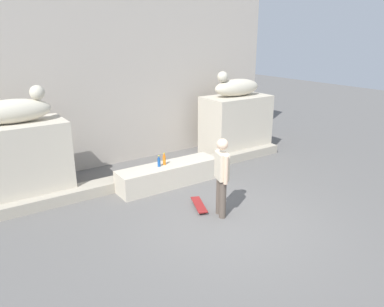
{
  "coord_description": "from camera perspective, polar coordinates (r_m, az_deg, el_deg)",
  "views": [
    {
      "loc": [
        -4.36,
        -5.06,
        3.65
      ],
      "look_at": [
        0.03,
        1.35,
        1.1
      ],
      "focal_mm": 34.53,
      "sensor_mm": 36.0,
      "label": 1
    }
  ],
  "objects": [
    {
      "name": "ground_plane",
      "position": [
        7.61,
        5.65,
        -10.57
      ],
      "size": [
        40.0,
        40.0,
        0.0
      ],
      "primitive_type": "plane",
      "color": "#605E5B"
    },
    {
      "name": "facade_wall",
      "position": [
        10.92,
        -11.05,
        13.44
      ],
      "size": [
        9.94,
        0.6,
        5.62
      ],
      "primitive_type": "cube",
      "color": "#B9AFA3",
      "rests_on": "ground_plane"
    },
    {
      "name": "pedestal_left",
      "position": [
        9.07,
        -25.04,
        -1.27
      ],
      "size": [
        2.08,
        1.17,
        1.79
      ],
      "primitive_type": "cube",
      "color": "beige",
      "rests_on": "ground_plane"
    },
    {
      "name": "pedestal_right",
      "position": [
        11.71,
        6.74,
        4.46
      ],
      "size": [
        2.08,
        1.17,
        1.79
      ],
      "primitive_type": "cube",
      "color": "beige",
      "rests_on": "ground_plane"
    },
    {
      "name": "statue_reclining_left",
      "position": [
        8.78,
        -25.83,
        6.06
      ],
      "size": [
        1.62,
        0.62,
        0.78
      ],
      "rotation": [
        0.0,
        0.0,
        -0.04
      ],
      "color": "beige",
      "rests_on": "pedestal_left"
    },
    {
      "name": "statue_reclining_right",
      "position": [
        11.47,
        6.82,
        10.18
      ],
      "size": [
        1.62,
        0.63,
        0.78
      ],
      "rotation": [
        0.0,
        0.0,
        3.1
      ],
      "color": "beige",
      "rests_on": "pedestal_right"
    },
    {
      "name": "ledge_block",
      "position": [
        9.24,
        -3.67,
        -3.3
      ],
      "size": [
        2.63,
        0.68,
        0.55
      ],
      "primitive_type": "cube",
      "color": "beige",
      "rests_on": "ground_plane"
    },
    {
      "name": "skater",
      "position": [
        7.5,
        4.61,
        -3.22
      ],
      "size": [
        0.31,
        0.52,
        1.67
      ],
      "rotation": [
        0.0,
        0.0,
        4.38
      ],
      "color": "brown",
      "rests_on": "ground_plane"
    },
    {
      "name": "skateboard",
      "position": [
        8.16,
        1.08,
        -7.91
      ],
      "size": [
        0.48,
        0.82,
        0.08
      ],
      "rotation": [
        0.0,
        0.0,
        4.33
      ],
      "color": "maroon",
      "rests_on": "ground_plane"
    },
    {
      "name": "bottle_orange",
      "position": [
        9.1,
        -4.31,
        -0.98
      ],
      "size": [
        0.08,
        0.08,
        0.3
      ],
      "color": "orange",
      "rests_on": "ledge_block"
    },
    {
      "name": "bottle_blue",
      "position": [
        9.0,
        -5.12,
        -1.32
      ],
      "size": [
        0.08,
        0.08,
        0.28
      ],
      "color": "#194C99",
      "rests_on": "ledge_block"
    },
    {
      "name": "stair_step",
      "position": [
        9.72,
        -5.26,
        -3.14
      ],
      "size": [
        8.38,
        0.5,
        0.26
      ],
      "primitive_type": "cube",
      "color": "#A9A08F",
      "rests_on": "ground_plane"
    }
  ]
}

